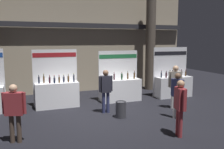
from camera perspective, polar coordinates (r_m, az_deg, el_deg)
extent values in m
plane|color=black|center=(8.88, -1.77, -9.74)|extent=(24.90, 24.90, 0.00)
cube|color=tan|center=(12.93, -8.52, 10.01)|extent=(12.45, 0.25, 6.35)
cube|color=#2D2D33|center=(12.65, -8.26, 11.50)|extent=(12.45, 0.20, 0.24)
cylinder|color=#51473D|center=(13.48, 9.15, 8.24)|extent=(0.53, 0.53, 5.56)
cube|color=white|center=(10.08, -12.93, -4.77)|extent=(1.73, 0.60, 1.03)
cube|color=white|center=(10.29, -13.30, -0.75)|extent=(1.82, 0.04, 2.36)
cube|color=maroon|center=(10.17, -13.45, 4.55)|extent=(1.77, 0.01, 0.18)
cylinder|color=black|center=(9.97, -17.00, -1.30)|extent=(0.07, 0.07, 0.26)
cylinder|color=black|center=(9.95, -17.04, -0.39)|extent=(0.03, 0.03, 0.06)
cylinder|color=black|center=(9.94, -17.05, -0.16)|extent=(0.03, 0.03, 0.02)
cylinder|color=#472D14|center=(9.97, -15.91, -1.19)|extent=(0.06, 0.06, 0.28)
cylinder|color=#472D14|center=(9.94, -15.95, -0.17)|extent=(0.03, 0.03, 0.08)
cylinder|color=gold|center=(9.94, -15.97, 0.11)|extent=(0.03, 0.03, 0.02)
cylinder|color=black|center=(9.90, -14.62, -1.31)|extent=(0.07, 0.07, 0.24)
cylinder|color=black|center=(9.88, -14.65, -0.44)|extent=(0.03, 0.03, 0.06)
cylinder|color=red|center=(9.87, -14.66, -0.21)|extent=(0.03, 0.03, 0.02)
cylinder|color=black|center=(9.86, -13.55, -1.37)|extent=(0.07, 0.07, 0.22)
cylinder|color=black|center=(9.84, -13.58, -0.51)|extent=(0.03, 0.03, 0.08)
cylinder|color=red|center=(9.84, -13.59, -0.23)|extent=(0.03, 0.03, 0.02)
cylinder|color=#472D14|center=(9.91, -12.46, -1.29)|extent=(0.07, 0.07, 0.22)
cylinder|color=#472D14|center=(9.89, -12.48, -0.43)|extent=(0.03, 0.03, 0.08)
cylinder|color=red|center=(9.88, -12.49, -0.15)|extent=(0.03, 0.03, 0.02)
cylinder|color=black|center=(9.96, -11.40, -1.18)|extent=(0.07, 0.07, 0.23)
cylinder|color=black|center=(9.94, -11.42, -0.33)|extent=(0.03, 0.03, 0.07)
cylinder|color=gold|center=(9.93, -11.43, -0.08)|extent=(0.03, 0.03, 0.02)
cylinder|color=#472D14|center=(10.01, -10.35, -1.08)|extent=(0.07, 0.07, 0.24)
cylinder|color=#472D14|center=(9.99, -10.37, -0.17)|extent=(0.03, 0.03, 0.08)
cylinder|color=gold|center=(9.98, -10.38, 0.10)|extent=(0.03, 0.03, 0.02)
cylinder|color=black|center=(10.01, -9.06, -0.97)|extent=(0.07, 0.07, 0.27)
cylinder|color=black|center=(9.98, -9.08, -0.02)|extent=(0.03, 0.03, 0.06)
cylinder|color=gold|center=(9.98, -9.09, 0.21)|extent=(0.03, 0.03, 0.02)
cube|color=white|center=(10.84, 2.13, -3.76)|extent=(1.80, 0.60, 0.99)
cube|color=white|center=(11.04, 1.47, -0.19)|extent=(1.89, 0.04, 2.26)
cube|color=#1E6638|center=(10.93, 1.53, 4.35)|extent=(1.83, 0.01, 0.18)
cylinder|color=#472D14|center=(10.52, -1.19, -0.63)|extent=(0.06, 0.06, 0.27)
cylinder|color=#472D14|center=(10.49, -1.19, 0.34)|extent=(0.03, 0.03, 0.09)
cylinder|color=gold|center=(10.48, -1.20, 0.63)|extent=(0.03, 0.03, 0.02)
cylinder|color=black|center=(10.64, 0.51, -0.56)|extent=(0.07, 0.07, 0.26)
cylinder|color=black|center=(10.62, 0.51, 0.31)|extent=(0.03, 0.03, 0.07)
cylinder|color=red|center=(10.61, 0.51, 0.54)|extent=(0.03, 0.03, 0.02)
cylinder|color=#19381E|center=(10.66, 2.35, -0.54)|extent=(0.08, 0.08, 0.26)
cylinder|color=#19381E|center=(10.64, 2.36, 0.34)|extent=(0.03, 0.03, 0.07)
cylinder|color=red|center=(10.63, 2.36, 0.57)|extent=(0.03, 0.03, 0.02)
cylinder|color=#472D14|center=(10.85, 3.78, -0.37)|extent=(0.07, 0.07, 0.27)
cylinder|color=#472D14|center=(10.83, 3.79, 0.56)|extent=(0.03, 0.03, 0.08)
cylinder|color=black|center=(10.82, 3.80, 0.82)|extent=(0.03, 0.03, 0.02)
cylinder|color=#472D14|center=(10.98, 5.32, -0.29)|extent=(0.07, 0.07, 0.27)
cylinder|color=#472D14|center=(10.96, 5.34, 0.63)|extent=(0.03, 0.03, 0.08)
cylinder|color=red|center=(10.95, 5.34, 0.89)|extent=(0.03, 0.03, 0.02)
cube|color=white|center=(12.02, 14.43, -2.86)|extent=(1.79, 0.60, 0.98)
cube|color=white|center=(12.18, 13.63, 0.68)|extent=(1.87, 0.04, 2.40)
cube|color=black|center=(12.08, 13.84, 4.93)|extent=(1.82, 0.01, 0.18)
cylinder|color=black|center=(11.55, 11.66, -0.12)|extent=(0.06, 0.06, 0.24)
cylinder|color=black|center=(11.53, 11.68, 0.67)|extent=(0.03, 0.03, 0.08)
cylinder|color=red|center=(11.52, 11.69, 0.90)|extent=(0.03, 0.03, 0.02)
cylinder|color=black|center=(11.56, 12.77, -0.15)|extent=(0.07, 0.07, 0.24)
cylinder|color=black|center=(11.54, 12.79, 0.60)|extent=(0.03, 0.03, 0.07)
cylinder|color=black|center=(11.53, 12.80, 0.81)|extent=(0.03, 0.03, 0.02)
cylinder|color=black|center=(11.67, 13.62, -0.06)|extent=(0.06, 0.06, 0.26)
cylinder|color=black|center=(11.65, 13.65, 0.79)|extent=(0.03, 0.03, 0.09)
cylinder|color=gold|center=(11.64, 13.66, 1.04)|extent=(0.03, 0.03, 0.02)
cylinder|color=black|center=(11.88, 14.15, 0.04)|extent=(0.06, 0.06, 0.25)
cylinder|color=black|center=(11.86, 14.18, 0.82)|extent=(0.03, 0.03, 0.08)
cylinder|color=gold|center=(11.85, 14.19, 1.04)|extent=(0.03, 0.03, 0.02)
cylinder|color=black|center=(11.99, 14.90, 0.12)|extent=(0.07, 0.07, 0.26)
cylinder|color=black|center=(11.97, 14.93, 0.94)|extent=(0.03, 0.03, 0.08)
cylinder|color=black|center=(11.96, 14.93, 1.18)|extent=(0.03, 0.03, 0.02)
cylinder|color=#472D14|center=(12.05, 15.85, 0.02)|extent=(0.07, 0.07, 0.22)
cylinder|color=#472D14|center=(12.03, 15.87, 0.73)|extent=(0.03, 0.03, 0.08)
cylinder|color=red|center=(12.02, 15.88, 0.97)|extent=(0.03, 0.03, 0.02)
cylinder|color=black|center=(12.27, 16.20, 0.22)|extent=(0.06, 0.06, 0.25)
cylinder|color=black|center=(12.25, 16.23, 0.96)|extent=(0.03, 0.03, 0.07)
cylinder|color=black|center=(12.24, 16.24, 1.17)|extent=(0.03, 0.03, 0.02)
cylinder|color=#472D14|center=(12.35, 17.11, 0.16)|extent=(0.07, 0.07, 0.22)
cylinder|color=#472D14|center=(12.33, 17.14, 0.86)|extent=(0.03, 0.03, 0.08)
cylinder|color=red|center=(12.32, 17.15, 1.09)|extent=(0.03, 0.03, 0.02)
cylinder|color=#38383D|center=(8.60, 2.11, -8.40)|extent=(0.37, 0.37, 0.56)
torus|color=black|center=(8.52, 2.12, -6.51)|extent=(0.37, 0.37, 0.02)
cylinder|color=silver|center=(8.74, 15.55, -7.68)|extent=(0.12, 0.12, 0.78)
cylinder|color=silver|center=(8.81, 14.71, -7.52)|extent=(0.12, 0.12, 0.78)
cube|color=navy|center=(8.62, 15.30, -3.12)|extent=(0.32, 0.39, 0.62)
sphere|color=brown|center=(8.55, 15.40, -0.34)|extent=(0.21, 0.21, 0.21)
cylinder|color=navy|center=(8.51, 16.53, -3.20)|extent=(0.08, 0.08, 0.59)
cylinder|color=navy|center=(8.72, 14.10, -2.83)|extent=(0.08, 0.08, 0.59)
cylinder|color=#47382D|center=(7.08, -22.72, -11.84)|extent=(0.12, 0.12, 0.77)
cylinder|color=#47382D|center=(7.01, -21.26, -11.94)|extent=(0.12, 0.12, 0.77)
cube|color=maroon|center=(6.85, -22.30, -6.45)|extent=(0.50, 0.35, 0.61)
sphere|color=tan|center=(6.76, -22.48, -3.04)|extent=(0.21, 0.21, 0.21)
cylinder|color=maroon|center=(6.94, -24.44, -6.25)|extent=(0.08, 0.08, 0.58)
cylinder|color=maroon|center=(6.75, -20.11, -6.40)|extent=(0.08, 0.08, 0.58)
cylinder|color=silver|center=(10.01, 15.13, -5.48)|extent=(0.12, 0.12, 0.84)
cylinder|color=silver|center=(9.98, 14.19, -5.49)|extent=(0.12, 0.12, 0.84)
cube|color=#ADA393|center=(9.85, 14.81, -1.22)|extent=(0.44, 0.36, 0.67)
sphere|color=tan|center=(9.79, 14.91, 1.41)|extent=(0.23, 0.23, 0.23)
cylinder|color=#ADA393|center=(9.90, 16.14, -1.12)|extent=(0.08, 0.08, 0.63)
cylinder|color=#ADA393|center=(9.80, 13.48, -1.12)|extent=(0.08, 0.08, 0.63)
cylinder|color=maroon|center=(7.28, 15.44, -10.83)|extent=(0.12, 0.12, 0.79)
cylinder|color=maroon|center=(7.13, 15.94, -11.26)|extent=(0.12, 0.12, 0.79)
cube|color=maroon|center=(7.01, 15.91, -5.58)|extent=(0.31, 0.46, 0.62)
sphere|color=tan|center=(6.93, 16.04, -2.16)|extent=(0.22, 0.22, 0.22)
cylinder|color=maroon|center=(7.24, 15.16, -5.00)|extent=(0.08, 0.08, 0.59)
cylinder|color=maroon|center=(6.78, 16.72, -5.95)|extent=(0.08, 0.08, 0.59)
cylinder|color=navy|center=(9.14, -0.99, -6.65)|extent=(0.12, 0.12, 0.79)
cylinder|color=navy|center=(9.09, -1.99, -6.74)|extent=(0.12, 0.12, 0.79)
cube|color=#23232D|center=(8.96, -1.51, -2.31)|extent=(0.37, 0.23, 0.63)
sphere|color=brown|center=(8.89, -1.52, 0.40)|extent=(0.22, 0.22, 0.22)
cylinder|color=#23232D|center=(9.03, -0.13, -2.13)|extent=(0.08, 0.08, 0.59)
cylinder|color=#23232D|center=(8.89, -2.91, -2.29)|extent=(0.08, 0.08, 0.59)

